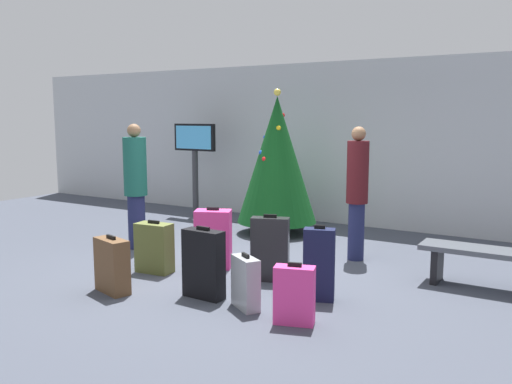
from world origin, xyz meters
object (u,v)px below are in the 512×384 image
Objects in this scene: waiting_bench at (488,259)px; suitcase_0 at (294,295)px; suitcase_3 at (112,266)px; traveller_0 at (136,183)px; suitcase_7 at (204,264)px; traveller_1 at (357,189)px; suitcase_2 at (270,249)px; suitcase_6 at (213,239)px; suitcase_5 at (154,248)px; suitcase_4 at (319,265)px; holiday_tree at (277,160)px; suitcase_1 at (246,283)px; flight_info_kiosk at (195,151)px.

waiting_bench is 2.54m from suitcase_0.
suitcase_0 is 0.92× the size of suitcase_3.
traveller_0 is 2.65m from suitcase_7.
traveller_1 is 2.62m from suitcase_7.
suitcase_0 is at bearing -124.48° from waiting_bench.
suitcase_2 reaches higher than suitcase_6.
suitcase_5 is (-2.34, 0.62, 0.04)m from suitcase_0.
suitcase_4 is 1.23× the size of suitcase_5.
suitcase_3 is 2.34m from suitcase_4.
holiday_tree is 3.81m from suitcase_1.
flight_info_kiosk is at bearing 116.29° from suitcase_3.
suitcase_5 is (-0.13, 0.85, 0.01)m from suitcase_3.
suitcase_6 is (1.62, -0.27, -0.61)m from traveller_0.
suitcase_6 reaches higher than waiting_bench.
suitcase_2 is (1.24, -2.39, -0.87)m from holiday_tree.
suitcase_4 is at bearing -138.31° from waiting_bench.
suitcase_7 is at bearing -59.27° from suitcase_6.
holiday_tree reaches higher than suitcase_0.
traveller_0 is at bearing 157.10° from suitcase_0.
waiting_bench is 0.82× the size of traveller_1.
traveller_1 is 2.26× the size of suitcase_2.
flight_info_kiosk is at bearing 159.38° from traveller_1.
flight_info_kiosk is at bearing 120.05° from suitcase_5.
suitcase_4 reaches higher than suitcase_5.
suitcase_2 is (-0.54, -1.47, -0.60)m from traveller_1.
flight_info_kiosk is 2.30× the size of suitcase_7.
holiday_tree is 1.30× the size of traveller_0.
flight_info_kiosk is at bearing 139.14° from suitcase_2.
traveller_0 reaches higher than traveller_1.
suitcase_7 is (0.92, -3.31, -0.88)m from holiday_tree.
traveller_1 reaches higher than suitcase_5.
suitcase_5 reaches higher than suitcase_0.
traveller_1 is (3.09, 1.10, -0.00)m from traveller_0.
traveller_0 is at bearing -172.53° from waiting_bench.
waiting_bench is (3.56, -1.38, -0.91)m from holiday_tree.
suitcase_1 is 0.87× the size of suitcase_5.
waiting_bench is at bearing 55.52° from suitcase_0.
suitcase_7 is at bearing -74.40° from holiday_tree.
holiday_tree reaches higher than suitcase_4.
flight_info_kiosk is at bearing 136.88° from suitcase_0.
suitcase_6 reaches higher than suitcase_7.
suitcase_3 is 0.81× the size of suitcase_6.
waiting_bench is at bearing 32.59° from suitcase_3.
suitcase_4 reaches higher than suitcase_2.
suitcase_3 is at bearing -53.90° from traveller_0.
suitcase_2 is 1.86m from suitcase_3.
suitcase_4 is 1.03× the size of suitcase_6.
holiday_tree reaches higher than suitcase_3.
suitcase_0 is at bearing -43.12° from flight_info_kiosk.
suitcase_4 is 1.26m from suitcase_7.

